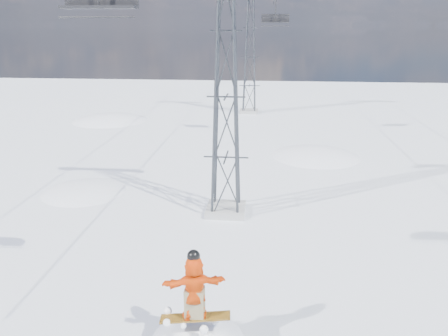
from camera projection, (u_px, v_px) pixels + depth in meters
The scene contains 5 objects.
ground at pixel (175, 319), 13.23m from camera, with size 120.00×120.00×0.00m, color white.
snow_terrain at pixel (175, 251), 36.75m from camera, with size 39.00×37.00×22.00m.
lift_tower_near at pixel (226, 98), 19.02m from camera, with size 5.20×1.80×11.43m.
lift_tower_far at pixel (250, 58), 42.67m from camera, with size 5.20×1.80×11.43m.
lift_chair_mid at pixel (275, 19), 30.92m from camera, with size 1.98×0.57×2.46m.
Camera 1 is at (2.58, -10.95, 8.46)m, focal length 35.00 mm.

